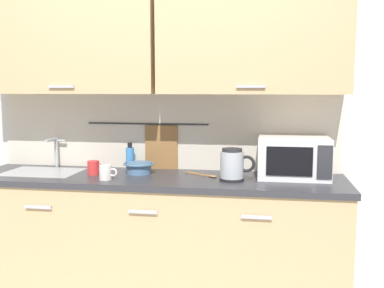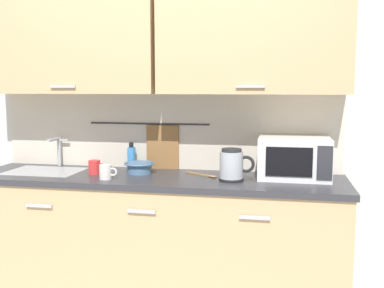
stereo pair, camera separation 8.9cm
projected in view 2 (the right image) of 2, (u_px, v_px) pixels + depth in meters
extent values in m
cube|color=tan|center=(156.00, 243.00, 3.09)|extent=(2.50, 0.60, 0.86)
cube|color=#B7B7BC|center=(39.00, 206.00, 2.88)|extent=(0.18, 0.02, 0.02)
cube|color=#B7B7BC|center=(142.00, 211.00, 2.75)|extent=(0.18, 0.02, 0.02)
cube|color=#B7B7BC|center=(255.00, 218.00, 2.62)|extent=(0.18, 0.02, 0.02)
cube|color=#333338|center=(155.00, 179.00, 3.03)|extent=(2.53, 0.63, 0.04)
cube|color=#9EA0A5|center=(45.00, 177.00, 3.22)|extent=(0.52, 0.38, 0.09)
cube|color=silver|center=(167.00, 121.00, 3.31)|extent=(3.70, 0.06, 2.50)
cube|color=beige|center=(166.00, 131.00, 3.28)|extent=(2.50, 0.01, 0.55)
cube|color=tan|center=(73.00, 44.00, 3.17)|extent=(1.24, 0.33, 0.70)
cube|color=#B7B7BC|center=(63.00, 86.00, 3.04)|extent=(0.18, 0.01, 0.02)
cube|color=tan|center=(253.00, 40.00, 2.93)|extent=(1.24, 0.33, 0.70)
cube|color=#B7B7BC|center=(250.00, 86.00, 2.80)|extent=(0.18, 0.01, 0.02)
cylinder|color=#333338|center=(149.00, 124.00, 3.29)|extent=(0.90, 0.01, 0.01)
cube|color=olive|center=(163.00, 148.00, 3.29)|extent=(0.24, 0.02, 0.34)
cylinder|color=#B2B5BA|center=(59.00, 151.00, 3.42)|extent=(0.03, 0.03, 0.22)
cylinder|color=#B2B5BA|center=(54.00, 140.00, 3.33)|extent=(0.02, 0.16, 0.02)
cube|color=#B2B5BA|center=(64.00, 140.00, 3.40)|extent=(0.07, 0.02, 0.01)
cube|color=white|center=(294.00, 158.00, 2.95)|extent=(0.46, 0.34, 0.27)
cube|color=black|center=(289.00, 162.00, 2.78)|extent=(0.29, 0.01, 0.18)
cube|color=#2D2D33|center=(325.00, 163.00, 2.74)|extent=(0.09, 0.01, 0.21)
cylinder|color=black|center=(231.00, 179.00, 2.87)|extent=(0.16, 0.16, 0.02)
cylinder|color=#B2B7BC|center=(231.00, 165.00, 2.86)|extent=(0.15, 0.15, 0.17)
cylinder|color=#262628|center=(232.00, 150.00, 2.85)|extent=(0.13, 0.13, 0.02)
torus|color=black|center=(246.00, 164.00, 2.84)|extent=(0.11, 0.02, 0.11)
cylinder|color=#3F8CD8|center=(131.00, 158.00, 3.29)|extent=(0.06, 0.06, 0.16)
cylinder|color=black|center=(131.00, 145.00, 3.28)|extent=(0.03, 0.03, 0.04)
cylinder|color=silver|center=(106.00, 172.00, 2.92)|extent=(0.08, 0.08, 0.09)
torus|color=silver|center=(113.00, 172.00, 2.91)|extent=(0.06, 0.01, 0.06)
cylinder|color=#4C7093|center=(140.00, 168.00, 3.12)|extent=(0.17, 0.17, 0.07)
torus|color=#4C7093|center=(139.00, 163.00, 3.12)|extent=(0.21, 0.21, 0.01)
cylinder|color=red|center=(94.00, 167.00, 3.10)|extent=(0.08, 0.08, 0.09)
torus|color=red|center=(101.00, 167.00, 3.09)|extent=(0.06, 0.01, 0.06)
cube|color=#9E7042|center=(198.00, 174.00, 3.08)|extent=(0.19, 0.13, 0.01)
ellipsoid|color=#9E7042|center=(213.00, 176.00, 2.98)|extent=(0.07, 0.07, 0.01)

